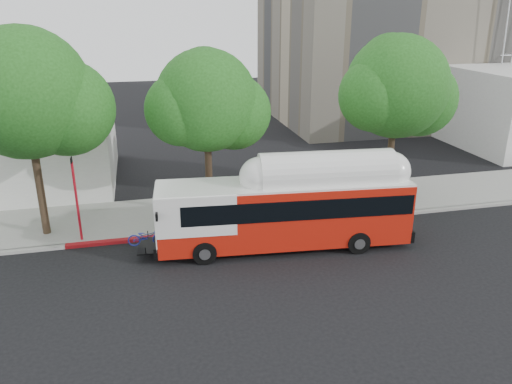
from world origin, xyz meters
TOP-DOWN VIEW (x-y plane):
  - ground at (0.00, 0.00)m, footprint 120.00×120.00m
  - sidewalk at (0.00, 6.50)m, footprint 60.00×5.00m
  - curb_strip at (0.00, 3.90)m, footprint 60.00×0.30m
  - red_curb_segment at (-3.00, 3.90)m, footprint 10.00×0.32m
  - street_tree_left at (-8.53, 5.56)m, footprint 6.67×5.80m
  - street_tree_mid at (-0.59, 6.06)m, footprint 5.75×5.00m
  - street_tree_right at (9.44, 5.86)m, footprint 6.21×5.40m
  - transit_bus at (1.85, 1.74)m, footprint 12.27×3.43m
  - signal_pole at (-7.30, 4.33)m, footprint 0.12×0.39m

SIDE VIEW (x-z plane):
  - ground at x=0.00m, z-range 0.00..0.00m
  - sidewalk at x=0.00m, z-range 0.00..0.15m
  - curb_strip at x=0.00m, z-range 0.00..0.15m
  - red_curb_segment at x=-3.00m, z-range 0.00..0.16m
  - transit_bus at x=1.85m, z-range -0.12..3.47m
  - signal_pole at x=-7.30m, z-range 0.05..4.20m
  - street_tree_mid at x=-0.59m, z-range 1.60..10.22m
  - street_tree_right at x=9.44m, z-range 1.67..10.85m
  - street_tree_left at x=-8.53m, z-range 1.73..11.47m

